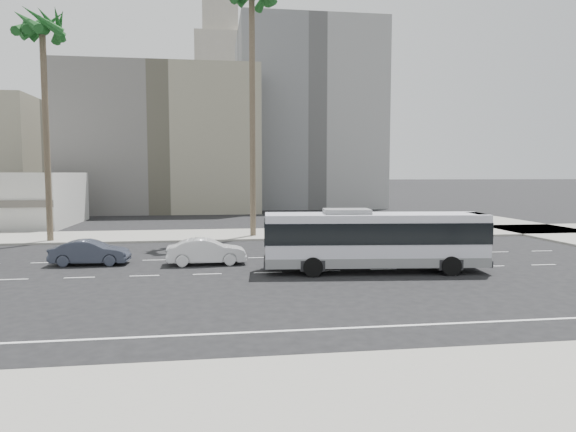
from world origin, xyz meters
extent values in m
plane|color=black|center=(0.00, 0.00, 0.00)|extent=(700.00, 700.00, 0.00)
cube|color=gray|center=(0.00, 15.50, 0.07)|extent=(120.00, 7.00, 0.15)
cube|color=gray|center=(0.00, -15.50, 0.07)|extent=(120.00, 7.00, 0.15)
cube|color=slate|center=(-12.00, 45.00, 9.00)|extent=(24.00, 18.00, 18.00)
cube|color=slate|center=(8.00, 52.00, 13.00)|extent=(20.00, 20.00, 26.00)
cube|color=#BEB5A3|center=(-2.00, 250.00, 22.00)|extent=(42.00, 42.00, 44.00)
cube|color=#BEB5A3|center=(-2.00, 250.00, 60.00)|extent=(26.00, 26.00, 32.00)
cube|color=#BEB5A3|center=(-2.00, 250.00, 92.00)|extent=(18.00, 18.00, 32.00)
cube|color=slate|center=(45.00, 230.00, 35.00)|extent=(26.00, 26.00, 70.00)
cube|color=slate|center=(70.00, 260.00, 30.00)|extent=(22.00, 22.00, 60.00)
cube|color=silver|center=(2.35, -0.45, 1.71)|extent=(11.18, 3.49, 2.46)
cube|color=black|center=(2.35, -0.45, 2.04)|extent=(11.24, 3.56, 1.04)
cube|color=gray|center=(2.35, -0.45, 0.62)|extent=(11.20, 3.53, 0.47)
cube|color=gray|center=(0.93, -0.45, 3.03)|extent=(2.41, 1.73, 0.28)
cube|color=#262628|center=(7.56, -0.45, 2.79)|extent=(0.73, 1.75, 0.28)
cylinder|color=black|center=(5.86, -1.67, 0.47)|extent=(0.95, 0.28, 0.95)
cylinder|color=black|center=(5.86, 0.76, 0.47)|extent=(0.95, 0.28, 0.95)
cylinder|color=black|center=(-0.87, -1.67, 0.47)|extent=(0.95, 0.28, 0.95)
cylinder|color=black|center=(-0.87, 0.76, 0.47)|extent=(0.95, 0.28, 0.95)
imported|color=white|center=(-6.06, 2.83, 0.70)|extent=(1.61, 4.31, 1.41)
imported|color=#313644|center=(-12.31, 3.58, 0.67)|extent=(1.60, 4.15, 1.35)
cylinder|color=brown|center=(-2.70, 14.12, 9.04)|extent=(0.50, 0.50, 18.09)
cylinder|color=brown|center=(-17.28, 13.20, 7.39)|extent=(0.46, 0.46, 14.78)
camera|label=1|loc=(-5.57, -25.03, 4.97)|focal=31.83mm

